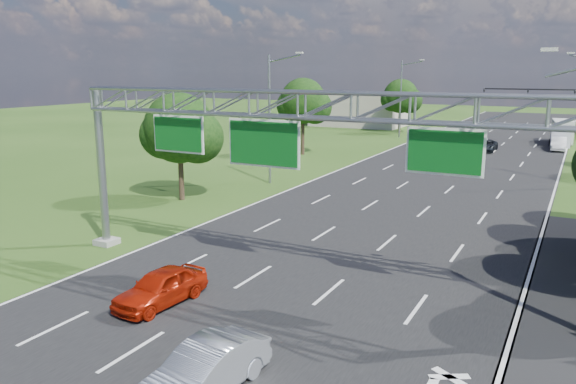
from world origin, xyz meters
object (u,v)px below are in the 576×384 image
Objects in this scene: traffic_signal at (559,102)px; red_coupe at (161,287)px; sign_gantry at (303,120)px; silver_sedan at (205,370)px; box_truck at (562,133)px.

traffic_signal reaches higher than red_coupe.
silver_sedan is (1.34, -8.80, -6.18)m from sign_gantry.
sign_gantry is at bearing 104.42° from silver_sedan.
box_truck is (7.67, 55.45, -5.52)m from sign_gantry.
box_truck is (0.52, 2.44, -3.79)m from traffic_signal.
sign_gantry reaches higher than silver_sedan.
box_truck is at bearing 90.13° from silver_sedan.
red_coupe is (-10.95, -57.60, -4.47)m from traffic_signal.
traffic_signal reaches higher than silver_sedan.
silver_sedan is 64.55m from box_truck.
red_coupe is 61.13m from box_truck.
red_coupe is 6.64m from silver_sedan.
box_truck is at bearing 84.31° from red_coupe.
red_coupe is at bearing -100.77° from traffic_signal.
traffic_signal is 3.00× the size of red_coupe.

